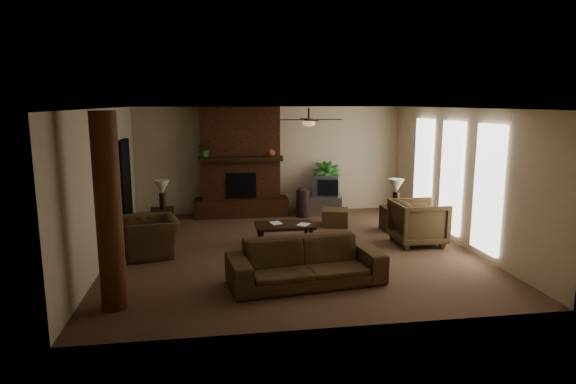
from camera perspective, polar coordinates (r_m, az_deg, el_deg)
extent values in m
plane|color=brown|center=(9.87, 0.36, -6.71)|extent=(7.00, 7.00, 0.00)
plane|color=silver|center=(9.43, 0.38, 9.77)|extent=(7.00, 7.00, 0.00)
plane|color=#BFAD8A|center=(12.99, -2.10, 3.76)|extent=(7.00, 0.00, 7.00)
plane|color=#BFAD8A|center=(6.19, 5.54, -3.75)|extent=(7.00, 0.00, 7.00)
plane|color=#BFAD8A|center=(9.64, -20.64, 0.75)|extent=(0.00, 7.00, 7.00)
plane|color=#BFAD8A|center=(10.68, 19.26, 1.72)|extent=(0.00, 7.00, 7.00)
cube|color=#502715|center=(12.67, -5.57, 3.55)|extent=(2.00, 0.50, 2.80)
cube|color=#502715|center=(12.77, -5.45, -1.75)|extent=(2.40, 0.70, 0.45)
cube|color=black|center=(12.50, -5.45, 0.77)|extent=(0.75, 0.04, 0.65)
cube|color=black|center=(12.38, -5.50, 3.85)|extent=(2.10, 0.28, 0.12)
cube|color=white|center=(12.08, 15.50, 2.64)|extent=(0.08, 0.85, 2.35)
cube|color=white|center=(10.84, 18.52, 1.62)|extent=(0.08, 0.85, 2.35)
cube|color=white|center=(9.63, 22.30, 0.33)|extent=(0.08, 0.85, 2.35)
cylinder|color=#572F15|center=(7.22, -20.17, -2.29)|extent=(0.36, 0.36, 2.80)
cube|color=black|center=(11.43, -18.43, 0.53)|extent=(0.10, 1.00, 2.10)
cylinder|color=black|center=(9.80, 2.43, 9.08)|extent=(0.04, 0.04, 0.24)
cylinder|color=black|center=(9.80, 2.43, 8.38)|extent=(0.20, 0.20, 0.06)
ellipsoid|color=#F2BF72|center=(9.80, 2.42, 8.03)|extent=(0.26, 0.26, 0.14)
cube|color=black|center=(9.89, 4.73, 8.43)|extent=(0.55, 0.12, 0.01)
cube|color=black|center=(9.73, 0.09, 8.44)|extent=(0.55, 0.12, 0.01)
cube|color=black|center=(10.19, 1.99, 8.52)|extent=(0.12, 0.55, 0.01)
cube|color=black|center=(9.41, 2.90, 8.35)|extent=(0.12, 0.55, 0.01)
imported|color=#49361F|center=(7.94, 2.10, -7.33)|extent=(2.57, 1.04, 0.98)
imported|color=#49361F|center=(9.80, -15.72, -4.29)|extent=(0.96, 1.25, 0.97)
imported|color=#49361F|center=(10.46, 14.96, -3.21)|extent=(0.92, 0.99, 1.01)
cube|color=black|center=(10.11, -0.41, -3.94)|extent=(1.20, 0.70, 0.06)
cube|color=black|center=(9.87, -3.08, -5.61)|extent=(0.07, 0.07, 0.37)
cube|color=black|center=(10.01, 2.65, -5.37)|extent=(0.07, 0.07, 0.37)
cube|color=black|center=(10.35, -3.36, -4.85)|extent=(0.07, 0.07, 0.37)
cube|color=black|center=(10.48, 2.11, -4.64)|extent=(0.07, 0.07, 0.37)
cube|color=#49361F|center=(11.72, 5.51, -2.97)|extent=(0.74, 0.74, 0.40)
cube|color=#B3B3B5|center=(12.82, 4.39, -1.56)|extent=(0.95, 0.69, 0.50)
cube|color=#3C3C3F|center=(12.74, 4.41, 0.70)|extent=(0.77, 0.67, 0.52)
cube|color=black|center=(12.49, 4.68, 0.49)|extent=(0.51, 0.18, 0.40)
cylinder|color=#301F1B|center=(12.55, 1.76, -1.34)|extent=(0.34, 0.34, 0.70)
sphere|color=#301F1B|center=(12.50, 1.76, -0.22)|extent=(0.34, 0.34, 0.34)
imported|color=#2C5F26|center=(13.01, 4.43, -0.80)|extent=(0.83, 1.39, 0.76)
cube|color=black|center=(11.41, -14.40, -3.25)|extent=(0.53, 0.53, 0.55)
cylinder|color=black|center=(11.32, -14.42, -1.02)|extent=(0.16, 0.16, 0.35)
cone|color=beige|center=(11.26, -14.49, 0.60)|extent=(0.42, 0.42, 0.30)
cube|color=black|center=(11.51, 12.15, -3.04)|extent=(0.51, 0.51, 0.55)
cylinder|color=black|center=(11.38, 12.46, -0.88)|extent=(0.17, 0.17, 0.35)
cone|color=beige|center=(11.32, 12.53, 0.73)|extent=(0.44, 0.44, 0.30)
imported|color=#2C5F26|center=(12.38, -9.66, 4.79)|extent=(0.45, 0.49, 0.33)
imported|color=#93553A|center=(12.48, -1.99, 4.73)|extent=(0.24, 0.25, 0.22)
imported|color=#999999|center=(10.05, -2.01, -3.01)|extent=(0.22, 0.07, 0.29)
imported|color=#999999|center=(10.02, 1.23, -3.03)|extent=(0.19, 0.14, 0.29)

